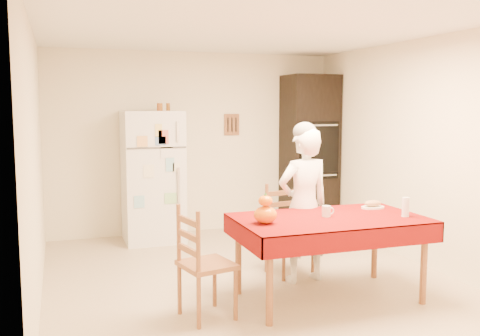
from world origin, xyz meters
name	(u,v)px	position (x,y,z in m)	size (l,w,h in m)	color
floor	(248,278)	(0.00, 0.00, 0.00)	(4.50, 4.50, 0.00)	tan
room_shell	(248,120)	(0.00, 0.00, 1.62)	(4.02, 4.52, 2.51)	#F0E9C9
refrigerator	(153,176)	(-0.65, 1.88, 0.85)	(0.75, 0.74, 1.70)	white
oven_cabinet	(309,152)	(1.63, 1.93, 1.10)	(0.70, 0.62, 2.20)	black
dining_table	(329,225)	(0.50, -0.78, 0.69)	(1.70, 1.00, 0.76)	brown
chair_far	(286,225)	(0.45, 0.06, 0.51)	(0.48, 0.46, 0.95)	brown
chair_left	(200,259)	(-0.73, -0.85, 0.51)	(0.48, 0.50, 0.95)	brown
seated_woman	(304,205)	(0.50, -0.25, 0.77)	(0.57, 0.37, 1.55)	white
coffee_mug	(326,211)	(0.48, -0.75, 0.81)	(0.08, 0.08, 0.10)	silver
pumpkin_lower	(265,215)	(-0.14, -0.83, 0.84)	(0.20, 0.20, 0.15)	#DC4405
pumpkin_upper	(265,201)	(-0.14, -0.83, 0.96)	(0.12, 0.12, 0.09)	#DE5905
wine_glass	(406,207)	(1.17, -0.98, 0.85)	(0.07, 0.07, 0.18)	white
bread_plate	(373,207)	(1.11, -0.54, 0.77)	(0.24, 0.24, 0.02)	white
bread_loaf	(373,203)	(1.11, -0.54, 0.81)	(0.18, 0.10, 0.06)	#98734B
spice_jar_left	(159,107)	(-0.54, 1.93, 1.75)	(0.05, 0.05, 0.10)	brown
spice_jar_mid	(161,107)	(-0.52, 1.93, 1.75)	(0.05, 0.05, 0.10)	#96571B
spice_jar_right	(168,107)	(-0.42, 1.93, 1.75)	(0.05, 0.05, 0.10)	brown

